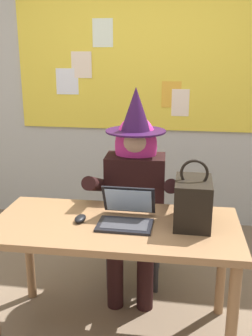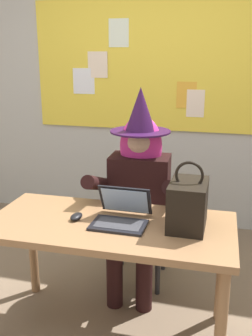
{
  "view_description": "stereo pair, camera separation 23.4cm",
  "coord_description": "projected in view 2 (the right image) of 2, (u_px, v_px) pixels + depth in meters",
  "views": [
    {
      "loc": [
        0.46,
        -1.86,
        1.64
      ],
      "look_at": [
        0.08,
        0.43,
        0.97
      ],
      "focal_mm": 41.28,
      "sensor_mm": 36.0,
      "label": 1
    },
    {
      "loc": [
        0.69,
        -1.81,
        1.64
      ],
      "look_at": [
        0.08,
        0.43,
        0.97
      ],
      "focal_mm": 41.28,
      "sensor_mm": 36.0,
      "label": 2
    }
  ],
  "objects": [
    {
      "name": "person_costumed",
      "position": [
        138.0,
        182.0,
        2.71
      ],
      "size": [
        0.62,
        0.69,
        1.44
      ],
      "rotation": [
        0.0,
        0.0,
        -1.51
      ],
      "color": "black",
      "rests_on": "ground"
    },
    {
      "name": "desk_main",
      "position": [
        110.0,
        238.0,
        2.23
      ],
      "size": [
        1.43,
        0.7,
        0.73
      ],
      "rotation": [
        0.0,
        0.0,
        0.02
      ],
      "color": "#8E6642",
      "rests_on": "ground"
    },
    {
      "name": "chair_at_desk",
      "position": [
        141.0,
        214.0,
        2.9
      ],
      "size": [
        0.44,
        0.44,
        0.89
      ],
      "rotation": [
        0.0,
        0.0,
        -1.52
      ],
      "color": "black",
      "rests_on": "ground"
    },
    {
      "name": "computer_mouse",
      "position": [
        76.0,
        217.0,
        2.24
      ],
      "size": [
        0.07,
        0.11,
        0.03
      ],
      "primitive_type": "ellipsoid",
      "rotation": [
        0.0,
        0.0,
        -0.06
      ],
      "color": "black",
      "rests_on": "desk_main"
    },
    {
      "name": "laptop",
      "position": [
        121.0,
        215.0,
        2.19
      ],
      "size": [
        0.31,
        0.3,
        0.2
      ],
      "rotation": [
        0.0,
        0.0,
        0.0
      ],
      "color": "black",
      "rests_on": "desk_main"
    },
    {
      "name": "handbag",
      "position": [
        188.0,
        204.0,
        2.11
      ],
      "size": [
        0.2,
        0.3,
        0.38
      ],
      "rotation": [
        0.0,
        0.0,
        -0.18
      ],
      "color": "black",
      "rests_on": "desk_main"
    },
    {
      "name": "wall_back_bulletin",
      "position": [
        157.0,
        89.0,
        3.68
      ],
      "size": [
        6.53,
        1.95,
        2.63
      ],
      "color": "#B2B2AD",
      "rests_on": "ground"
    }
  ]
}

